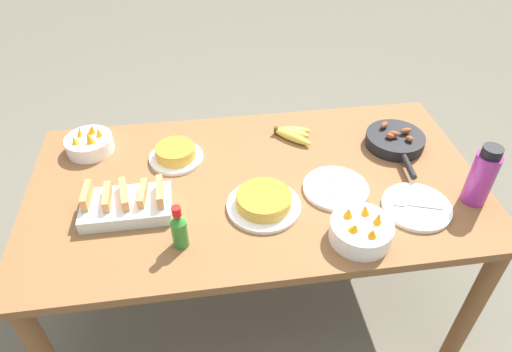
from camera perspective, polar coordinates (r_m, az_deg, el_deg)
name	(u,v)px	position (r m, az deg, el deg)	size (l,w,h in m)	color
ground_plane	(256,296)	(2.31, 0.00, -14.83)	(14.00, 14.00, 0.00)	#666051
dining_table	(256,199)	(1.81, 0.00, -2.93)	(1.73, 0.93, 0.75)	brown
banana_bunch	(292,134)	(1.97, 4.48, 5.30)	(0.17, 0.15, 0.04)	gold
melon_tray	(126,204)	(1.67, -15.89, -3.43)	(0.31, 0.18, 0.10)	silver
skillet	(395,140)	(2.00, 16.99, 4.27)	(0.24, 0.38, 0.08)	black
frittata_plate_center	(176,154)	(1.87, -10.00, 2.73)	(0.22, 0.22, 0.06)	white
frittata_plate_side	(264,202)	(1.63, 0.98, -3.27)	(0.27, 0.27, 0.06)	white
empty_plate_near_front	(336,188)	(1.74, 9.92, -1.51)	(0.25, 0.25, 0.02)	white
empty_plate_far_left	(416,207)	(1.73, 19.42, -3.66)	(0.25, 0.25, 0.02)	white
fruit_bowl_mango	(361,230)	(1.55, 12.98, -6.61)	(0.21, 0.21, 0.12)	white
fruit_bowl_citrus	(89,143)	(2.00, -20.10, 3.87)	(0.19, 0.19, 0.12)	white
water_bottle	(482,176)	(1.79, 26.39, -0.04)	(0.09, 0.09, 0.24)	#992D89
hot_sauce_bottle	(179,229)	(1.49, -9.58, -6.54)	(0.05, 0.05, 0.17)	#337F2D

